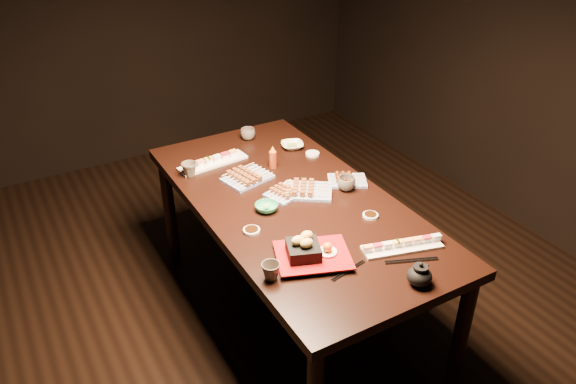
# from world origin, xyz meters

# --- Properties ---
(ground) EXTENTS (5.00, 5.00, 0.00)m
(ground) POSITION_xyz_m (0.00, 0.00, 0.00)
(ground) COLOR black
(ground) RESTS_ON ground
(dining_table) EXTENTS (1.05, 1.87, 0.75)m
(dining_table) POSITION_xyz_m (0.14, 0.16, 0.38)
(dining_table) COLOR black
(dining_table) RESTS_ON ground
(sushi_platter_near) EXTENTS (0.37, 0.19, 0.04)m
(sushi_platter_near) POSITION_xyz_m (0.35, -0.43, 0.77)
(sushi_platter_near) COLOR white
(sushi_platter_near) RESTS_ON dining_table
(sushi_platter_far) EXTENTS (0.40, 0.15, 0.05)m
(sushi_platter_far) POSITION_xyz_m (-0.05, 0.71, 0.77)
(sushi_platter_far) COLOR white
(sushi_platter_far) RESTS_ON dining_table
(yakitori_plate_center) EXTENTS (0.24, 0.20, 0.05)m
(yakitori_plate_center) POSITION_xyz_m (0.14, 0.22, 0.78)
(yakitori_plate_center) COLOR #828EB6
(yakitori_plate_center) RESTS_ON dining_table
(yakitori_plate_right) EXTENTS (0.30, 0.28, 0.06)m
(yakitori_plate_right) POSITION_xyz_m (0.24, 0.18, 0.78)
(yakitori_plate_right) COLOR #828EB6
(yakitori_plate_right) RESTS_ON dining_table
(yakitori_plate_left) EXTENTS (0.27, 0.23, 0.06)m
(yakitori_plate_left) POSITION_xyz_m (0.04, 0.45, 0.78)
(yakitori_plate_left) COLOR #828EB6
(yakitori_plate_left) RESTS_ON dining_table
(tsukune_plate) EXTENTS (0.24, 0.22, 0.05)m
(tsukune_plate) POSITION_xyz_m (0.48, 0.17, 0.78)
(tsukune_plate) COLOR #828EB6
(tsukune_plate) RESTS_ON dining_table
(edamame_bowl_green) EXTENTS (0.15, 0.15, 0.04)m
(edamame_bowl_green) POSITION_xyz_m (-0.02, 0.14, 0.77)
(edamame_bowl_green) COLOR #329B62
(edamame_bowl_green) RESTS_ON dining_table
(edamame_bowl_cream) EXTENTS (0.16, 0.16, 0.03)m
(edamame_bowl_cream) POSITION_xyz_m (0.43, 0.66, 0.77)
(edamame_bowl_cream) COLOR beige
(edamame_bowl_cream) RESTS_ON dining_table
(tempura_tray) EXTENTS (0.38, 0.34, 0.11)m
(tempura_tray) POSITION_xyz_m (-0.02, -0.30, 0.81)
(tempura_tray) COLOR black
(tempura_tray) RESTS_ON dining_table
(teacup_near_left) EXTENTS (0.08, 0.08, 0.07)m
(teacup_near_left) POSITION_xyz_m (-0.24, -0.32, 0.79)
(teacup_near_left) COLOR #52493F
(teacup_near_left) RESTS_ON dining_table
(teacup_mid_right) EXTENTS (0.12, 0.12, 0.07)m
(teacup_mid_right) POSITION_xyz_m (0.43, 0.11, 0.79)
(teacup_mid_right) COLOR #52493F
(teacup_mid_right) RESTS_ON dining_table
(teacup_far_left) EXTENTS (0.09, 0.09, 0.08)m
(teacup_far_left) POSITION_xyz_m (-0.21, 0.64, 0.79)
(teacup_far_left) COLOR #52493F
(teacup_far_left) RESTS_ON dining_table
(teacup_far_right) EXTENTS (0.11, 0.11, 0.07)m
(teacup_far_right) POSITION_xyz_m (0.26, 0.90, 0.78)
(teacup_far_right) COLOR #52493F
(teacup_far_right) RESTS_ON dining_table
(teapot) EXTENTS (0.15, 0.15, 0.10)m
(teapot) POSITION_xyz_m (0.26, -0.64, 0.80)
(teapot) COLOR black
(teapot) RESTS_ON dining_table
(condiment_bottle) EXTENTS (0.05, 0.05, 0.13)m
(condiment_bottle) POSITION_xyz_m (0.22, 0.51, 0.81)
(condiment_bottle) COLOR maroon
(condiment_bottle) RESTS_ON dining_table
(sauce_dish_west) EXTENTS (0.10, 0.10, 0.01)m
(sauce_dish_west) POSITION_xyz_m (-0.16, 0.01, 0.76)
(sauce_dish_west) COLOR white
(sauce_dish_west) RESTS_ON dining_table
(sauce_dish_east) EXTENTS (0.11, 0.11, 0.01)m
(sauce_dish_east) POSITION_xyz_m (0.49, 0.53, 0.76)
(sauce_dish_east) COLOR white
(sauce_dish_east) RESTS_ON dining_table
(sauce_dish_se) EXTENTS (0.09, 0.09, 0.01)m
(sauce_dish_se) POSITION_xyz_m (0.39, -0.16, 0.76)
(sauce_dish_se) COLOR white
(sauce_dish_se) RESTS_ON dining_table
(sauce_dish_nw) EXTENTS (0.09, 0.09, 0.01)m
(sauce_dish_nw) POSITION_xyz_m (-0.08, 0.72, 0.76)
(sauce_dish_nw) COLOR white
(sauce_dish_nw) RESTS_ON dining_table
(chopsticks_near) EXTENTS (0.19, 0.06, 0.01)m
(chopsticks_near) POSITION_xyz_m (0.06, -0.44, 0.75)
(chopsticks_near) COLOR black
(chopsticks_near) RESTS_ON dining_table
(chopsticks_se) EXTENTS (0.22, 0.11, 0.01)m
(chopsticks_se) POSITION_xyz_m (0.33, -0.52, 0.75)
(chopsticks_se) COLOR black
(chopsticks_se) RESTS_ON dining_table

